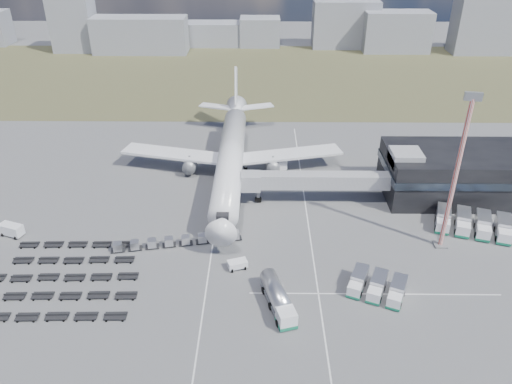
{
  "coord_description": "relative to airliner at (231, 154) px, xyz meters",
  "views": [
    {
      "loc": [
        6.7,
        -68.98,
        53.48
      ],
      "look_at": [
        5.78,
        17.54,
        4.0
      ],
      "focal_mm": 35.0,
      "sensor_mm": 36.0,
      "label": 1
    }
  ],
  "objects": [
    {
      "name": "airliner",
      "position": [
        0.0,
        0.0,
        0.0
      ],
      "size": [
        51.59,
        64.53,
        17.62
      ],
      "color": "white",
      "rests_on": "ground"
    },
    {
      "name": "service_trucks_near",
      "position": [
        25.26,
        -40.09,
        -3.91
      ],
      "size": [
        10.19,
        9.12,
        2.55
      ],
      "rotation": [
        0.0,
        0.0,
        -0.41
      ],
      "color": "white",
      "rests_on": "ground"
    },
    {
      "name": "catering_truck",
      "position": [
        10.43,
        3.58,
        -3.8
      ],
      "size": [
        4.92,
        6.88,
        2.92
      ],
      "rotation": [
        0.0,
        0.0,
        0.41
      ],
      "color": "white",
      "rests_on": "ground"
    },
    {
      "name": "jet_bridge",
      "position": [
        15.9,
        -11.95,
        -0.24
      ],
      "size": [
        30.3,
        3.8,
        7.05
      ],
      "color": "#939399",
      "rests_on": "ground"
    },
    {
      "name": "fuel_tanker",
      "position": [
        9.43,
        -43.5,
        -3.53
      ],
      "size": [
        5.65,
        11.21,
        3.52
      ],
      "rotation": [
        0.0,
        0.0,
        0.28
      ],
      "color": "white",
      "rests_on": "ground"
    },
    {
      "name": "terminal",
      "position": [
        47.77,
        -8.41,
        -0.04
      ],
      "size": [
        30.4,
        16.4,
        11.0
      ],
      "color": "black",
      "rests_on": "ground"
    },
    {
      "name": "grass_strip",
      "position": [
        0.0,
        77.62,
        -5.29
      ],
      "size": [
        420.0,
        90.0,
        0.01
      ],
      "primitive_type": "cube",
      "color": "#47442A",
      "rests_on": "ground"
    },
    {
      "name": "baggage_dollies",
      "position": [
        -26.16,
        -37.59,
        -4.9
      ],
      "size": [
        26.63,
        20.8,
        0.79
      ],
      "rotation": [
        0.0,
        0.0,
        0.03
      ],
      "color": "black",
      "rests_on": "ground"
    },
    {
      "name": "uld_row",
      "position": [
        -8.35,
        -27.55,
        -4.34
      ],
      "size": [
        23.39,
        5.84,
        1.59
      ],
      "rotation": [
        0.0,
        0.0,
        0.19
      ],
      "color": "black",
      "rests_on": "ground"
    },
    {
      "name": "pushback_tug",
      "position": [
        2.83,
        -34.02,
        -4.56
      ],
      "size": [
        3.68,
        2.79,
        1.47
      ],
      "primitive_type": "cube",
      "rotation": [
        0.0,
        0.0,
        0.33
      ],
      "color": "white",
      "rests_on": "ground"
    },
    {
      "name": "skyline",
      "position": [
        11.06,
        116.86,
        2.92
      ],
      "size": [
        294.22,
        26.01,
        23.25
      ],
      "color": "gray",
      "rests_on": "ground"
    },
    {
      "name": "utility_van",
      "position": [
        -39.75,
        -24.67,
        -4.13
      ],
      "size": [
        4.79,
        3.36,
        2.33
      ],
      "primitive_type": "cube",
      "rotation": [
        0.0,
        0.0,
        -0.35
      ],
      "color": "white",
      "rests_on": "ground"
    },
    {
      "name": "ground",
      "position": [
        0.0,
        -32.38,
        -5.29
      ],
      "size": [
        420.0,
        420.0,
        0.0
      ],
      "primitive_type": "plane",
      "color": "#565659",
      "rests_on": "ground"
    },
    {
      "name": "floodlight_mast",
      "position": [
        39.43,
        -27.07,
        9.17
      ],
      "size": [
        2.75,
        2.23,
        28.85
      ],
      "rotation": [
        0.0,
        0.0,
        -0.19
      ],
      "color": "red",
      "rests_on": "ground"
    },
    {
      "name": "lane_markings",
      "position": [
        9.77,
        -29.38,
        -5.29
      ],
      "size": [
        47.12,
        110.0,
        0.01
      ],
      "color": "silver",
      "rests_on": "ground"
    },
    {
      "name": "service_trucks_far",
      "position": [
        46.87,
        -22.15,
        -3.7
      ],
      "size": [
        14.84,
        11.07,
        2.94
      ],
      "rotation": [
        0.0,
        0.0,
        -0.32
      ],
      "color": "white",
      "rests_on": "ground"
    }
  ]
}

